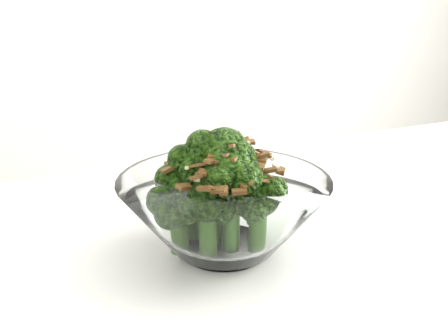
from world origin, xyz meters
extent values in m
cube|color=white|center=(-0.08, -0.13, 0.73)|extent=(1.31, 0.97, 0.04)
cylinder|color=white|center=(0.40, 0.29, 0.35)|extent=(0.04, 0.04, 0.71)
cylinder|color=white|center=(-0.17, -0.03, 0.75)|extent=(0.08, 0.08, 0.01)
cylinder|color=#305A18|center=(-0.16, 0.01, 0.78)|extent=(0.02, 0.02, 0.04)
sphere|color=#2D5910|center=(-0.16, 0.01, 0.81)|extent=(0.04, 0.04, 0.04)
cylinder|color=#305A18|center=(-0.20, -0.01, 0.79)|extent=(0.02, 0.02, 0.05)
sphere|color=#2D5910|center=(-0.20, -0.01, 0.82)|extent=(0.04, 0.04, 0.04)
cylinder|color=#305A18|center=(-0.17, -0.05, 0.79)|extent=(0.02, 0.02, 0.07)
sphere|color=#2D5910|center=(-0.17, -0.05, 0.84)|extent=(0.04, 0.04, 0.04)
cylinder|color=#305A18|center=(-0.21, -0.04, 0.78)|extent=(0.02, 0.02, 0.04)
sphere|color=#2D5910|center=(-0.21, -0.04, 0.81)|extent=(0.04, 0.04, 0.04)
cylinder|color=#305A18|center=(-0.14, -0.06, 0.78)|extent=(0.02, 0.02, 0.05)
sphere|color=#2D5910|center=(-0.14, -0.06, 0.82)|extent=(0.04, 0.04, 0.04)
cylinder|color=#305A18|center=(-0.12, 0.00, 0.78)|extent=(0.02, 0.02, 0.04)
sphere|color=#2D5910|center=(-0.12, 0.00, 0.81)|extent=(0.04, 0.04, 0.04)
cylinder|color=#305A18|center=(-0.19, -0.05, 0.78)|extent=(0.02, 0.02, 0.05)
sphere|color=#2D5910|center=(-0.19, -0.05, 0.82)|extent=(0.04, 0.04, 0.04)
cylinder|color=#305A18|center=(-0.17, -0.03, 0.80)|extent=(0.02, 0.02, 0.08)
sphere|color=#2D5910|center=(-0.17, -0.03, 0.85)|extent=(0.05, 0.05, 0.05)
cylinder|color=#305A18|center=(-0.18, -0.02, 0.79)|extent=(0.02, 0.02, 0.07)
sphere|color=#2D5910|center=(-0.18, -0.02, 0.84)|extent=(0.05, 0.05, 0.05)
cube|color=brown|center=(-0.15, -0.06, 0.84)|extent=(0.01, 0.02, 0.01)
cube|color=brown|center=(-0.13, -0.07, 0.84)|extent=(0.01, 0.01, 0.01)
cube|color=brown|center=(-0.17, 0.02, 0.84)|extent=(0.02, 0.01, 0.00)
cube|color=brown|center=(-0.15, -0.07, 0.84)|extent=(0.01, 0.01, 0.01)
cube|color=brown|center=(-0.19, -0.07, 0.83)|extent=(0.01, 0.01, 0.01)
cube|color=brown|center=(-0.14, -0.05, 0.84)|extent=(0.01, 0.01, 0.00)
cube|color=brown|center=(-0.18, -0.06, 0.85)|extent=(0.01, 0.01, 0.01)
cube|color=brown|center=(-0.18, -0.03, 0.86)|extent=(0.01, 0.01, 0.01)
cube|color=brown|center=(-0.18, -0.04, 0.85)|extent=(0.01, 0.01, 0.01)
cube|color=brown|center=(-0.18, -0.01, 0.86)|extent=(0.01, 0.01, 0.01)
cube|color=brown|center=(-0.13, -0.04, 0.84)|extent=(0.01, 0.02, 0.00)
cube|color=brown|center=(-0.17, -0.04, 0.86)|extent=(0.01, 0.01, 0.01)
cube|color=brown|center=(-0.13, -0.04, 0.85)|extent=(0.01, 0.01, 0.01)
cube|color=brown|center=(-0.18, -0.05, 0.85)|extent=(0.01, 0.01, 0.00)
cube|color=brown|center=(-0.14, -0.04, 0.85)|extent=(0.01, 0.01, 0.01)
cube|color=brown|center=(-0.12, -0.04, 0.83)|extent=(0.01, 0.01, 0.01)
cube|color=brown|center=(-0.19, -0.06, 0.84)|extent=(0.01, 0.01, 0.00)
cube|color=brown|center=(-0.12, -0.05, 0.83)|extent=(0.01, 0.02, 0.01)
cube|color=brown|center=(-0.19, 0.00, 0.85)|extent=(0.01, 0.01, 0.01)
cube|color=brown|center=(-0.16, -0.01, 0.86)|extent=(0.01, 0.01, 0.01)
cube|color=brown|center=(-0.12, 0.01, 0.83)|extent=(0.02, 0.01, 0.01)
cube|color=brown|center=(-0.21, 0.00, 0.83)|extent=(0.01, 0.02, 0.01)
cube|color=brown|center=(-0.19, 0.01, 0.84)|extent=(0.01, 0.01, 0.01)
cube|color=brown|center=(-0.17, -0.05, 0.86)|extent=(0.01, 0.01, 0.01)
cube|color=brown|center=(-0.18, -0.08, 0.83)|extent=(0.01, 0.01, 0.00)
cube|color=brown|center=(-0.13, -0.02, 0.85)|extent=(0.01, 0.01, 0.01)
cube|color=brown|center=(-0.19, -0.05, 0.84)|extent=(0.02, 0.01, 0.01)
cube|color=brown|center=(-0.13, -0.05, 0.84)|extent=(0.02, 0.01, 0.01)
cube|color=brown|center=(-0.17, 0.00, 0.85)|extent=(0.01, 0.01, 0.01)
cube|color=brown|center=(-0.16, -0.07, 0.84)|extent=(0.01, 0.01, 0.01)
cube|color=brown|center=(-0.19, 0.02, 0.83)|extent=(0.01, 0.01, 0.00)
cube|color=brown|center=(-0.18, -0.08, 0.83)|extent=(0.02, 0.01, 0.01)
cube|color=brown|center=(-0.22, -0.02, 0.84)|extent=(0.02, 0.01, 0.01)
cube|color=brown|center=(-0.18, -0.05, 0.85)|extent=(0.01, 0.01, 0.01)
cube|color=brown|center=(-0.14, -0.03, 0.85)|extent=(0.01, 0.01, 0.01)
cube|color=brown|center=(-0.14, -0.02, 0.86)|extent=(0.01, 0.01, 0.01)
cube|color=brown|center=(-0.12, -0.06, 0.83)|extent=(0.01, 0.01, 0.01)
cube|color=brown|center=(-0.19, -0.04, 0.85)|extent=(0.02, 0.01, 0.01)
cube|color=brown|center=(-0.12, -0.02, 0.84)|extent=(0.01, 0.01, 0.01)
cube|color=brown|center=(-0.21, -0.06, 0.83)|extent=(0.02, 0.01, 0.01)
cube|color=brown|center=(-0.18, -0.02, 0.87)|extent=(0.01, 0.01, 0.01)
cube|color=brown|center=(-0.17, -0.08, 0.83)|extent=(0.01, 0.01, 0.00)
cube|color=brown|center=(-0.16, -0.03, 0.86)|extent=(0.01, 0.01, 0.01)
cube|color=brown|center=(-0.15, -0.02, 0.86)|extent=(0.01, 0.01, 0.01)
cube|color=brown|center=(-0.15, -0.01, 0.86)|extent=(0.01, 0.01, 0.01)
cube|color=brown|center=(-0.17, -0.06, 0.85)|extent=(0.01, 0.01, 0.01)
cube|color=brown|center=(-0.20, -0.02, 0.85)|extent=(0.01, 0.01, 0.01)
cube|color=brown|center=(-0.15, -0.07, 0.84)|extent=(0.01, 0.01, 0.01)
cube|color=brown|center=(-0.15, 0.02, 0.84)|extent=(0.01, 0.02, 0.01)
cube|color=brown|center=(-0.14, -0.01, 0.85)|extent=(0.01, 0.02, 0.01)
cube|color=brown|center=(-0.14, -0.07, 0.84)|extent=(0.02, 0.01, 0.01)
cube|color=brown|center=(-0.19, -0.07, 0.84)|extent=(0.01, 0.01, 0.01)
cube|color=brown|center=(-0.16, -0.01, 0.86)|extent=(0.01, 0.01, 0.01)
cube|color=brown|center=(-0.20, -0.06, 0.84)|extent=(0.01, 0.01, 0.01)
cube|color=beige|center=(-0.15, -0.04, 0.86)|extent=(0.01, 0.01, 0.00)
cube|color=beige|center=(-0.15, -0.02, 0.86)|extent=(0.00, 0.00, 0.00)
cube|color=beige|center=(-0.20, -0.04, 0.84)|extent=(0.00, 0.00, 0.00)
cube|color=beige|center=(-0.12, -0.05, 0.84)|extent=(0.01, 0.01, 0.00)
cube|color=beige|center=(-0.17, -0.01, 0.86)|extent=(0.00, 0.01, 0.00)
cube|color=beige|center=(-0.20, -0.06, 0.84)|extent=(0.01, 0.01, 0.01)
cube|color=beige|center=(-0.12, -0.03, 0.84)|extent=(0.00, 0.00, 0.00)
cube|color=beige|center=(-0.15, -0.07, 0.84)|extent=(0.01, 0.01, 0.01)
cube|color=beige|center=(-0.15, 0.00, 0.85)|extent=(0.00, 0.00, 0.00)
cube|color=beige|center=(-0.12, -0.01, 0.84)|extent=(0.01, 0.01, 0.01)
cube|color=beige|center=(-0.12, -0.03, 0.83)|extent=(0.01, 0.01, 0.01)
cube|color=beige|center=(-0.17, -0.01, 0.87)|extent=(0.00, 0.00, 0.00)
cube|color=beige|center=(-0.17, 0.01, 0.85)|extent=(0.00, 0.00, 0.00)
cube|color=beige|center=(-0.20, -0.03, 0.85)|extent=(0.01, 0.01, 0.00)
cube|color=beige|center=(-0.21, -0.01, 0.84)|extent=(0.01, 0.01, 0.01)
cube|color=beige|center=(-0.14, -0.03, 0.86)|extent=(0.00, 0.00, 0.00)
camera|label=1|loc=(-0.28, -0.44, 0.99)|focal=40.00mm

